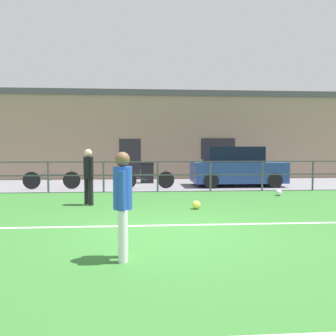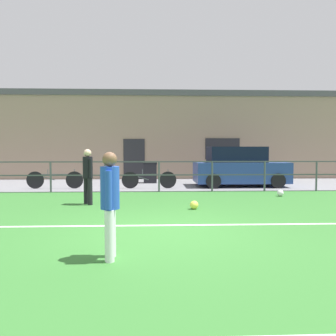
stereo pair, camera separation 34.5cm
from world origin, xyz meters
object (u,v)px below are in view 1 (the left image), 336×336
(bicycle_parked_1, at_px, (147,180))
(soccer_ball_match, at_px, (196,205))
(bicycle_parked_2, at_px, (52,180))
(parked_car_red, at_px, (236,167))
(trash_bin_0, at_px, (147,173))
(player_goalkeeper, at_px, (89,173))
(soccer_ball_spare, at_px, (279,193))
(player_striker, at_px, (123,199))

(bicycle_parked_1, bearing_deg, soccer_ball_match, -74.31)
(bicycle_parked_2, bearing_deg, bicycle_parked_1, -1.30)
(soccer_ball_match, xyz_separation_m, bicycle_parked_2, (-5.04, 4.64, 0.26))
(parked_car_red, xyz_separation_m, trash_bin_0, (-3.80, 1.44, -0.31))
(trash_bin_0, bearing_deg, player_goalkeeper, -106.66)
(parked_car_red, xyz_separation_m, bicycle_parked_1, (-3.82, -0.71, -0.44))
(player_goalkeeper, relative_size, bicycle_parked_2, 0.72)
(soccer_ball_spare, xyz_separation_m, trash_bin_0, (-4.48, 4.41, 0.39))
(parked_car_red, bearing_deg, player_striker, -114.70)
(soccer_ball_spare, height_order, parked_car_red, parked_car_red)
(bicycle_parked_2, bearing_deg, soccer_ball_spare, -15.86)
(soccer_ball_match, distance_m, trash_bin_0, 6.83)
(soccer_ball_spare, distance_m, trash_bin_0, 6.29)
(bicycle_parked_1, xyz_separation_m, trash_bin_0, (0.02, 2.14, 0.13))
(soccer_ball_match, relative_size, soccer_ball_spare, 1.03)
(bicycle_parked_2, xyz_separation_m, trash_bin_0, (3.78, 2.06, 0.12))
(soccer_ball_spare, height_order, bicycle_parked_1, bicycle_parked_1)
(parked_car_red, bearing_deg, trash_bin_0, 159.26)
(parked_car_red, bearing_deg, bicycle_parked_2, -175.32)
(trash_bin_0, bearing_deg, bicycle_parked_1, -90.66)
(player_goalkeeper, distance_m, bicycle_parked_2, 4.31)
(parked_car_red, bearing_deg, soccer_ball_match, -115.79)
(soccer_ball_spare, xyz_separation_m, bicycle_parked_2, (-8.26, 2.35, 0.27))
(player_striker, relative_size, parked_car_red, 0.41)
(player_goalkeeper, bearing_deg, bicycle_parked_2, 170.22)
(player_goalkeeper, xyz_separation_m, bicycle_parked_2, (-2.04, 3.75, -0.54))
(soccer_ball_spare, relative_size, bicycle_parked_1, 0.10)
(soccer_ball_match, bearing_deg, trash_bin_0, 100.61)
(player_striker, bearing_deg, soccer_ball_match, -24.29)
(soccer_ball_match, height_order, trash_bin_0, trash_bin_0)
(soccer_ball_match, distance_m, bicycle_parked_1, 4.74)
(player_striker, bearing_deg, soccer_ball_spare, -39.14)
(soccer_ball_match, distance_m, bicycle_parked_2, 6.86)
(player_striker, height_order, bicycle_parked_2, player_striker)
(parked_car_red, relative_size, bicycle_parked_1, 1.76)
(parked_car_red, xyz_separation_m, bicycle_parked_2, (-7.58, -0.62, -0.43))
(bicycle_parked_1, relative_size, trash_bin_0, 2.31)
(soccer_ball_spare, bearing_deg, player_striker, -128.09)
(player_striker, distance_m, trash_bin_0, 10.72)
(player_goalkeeper, bearing_deg, soccer_ball_spare, 64.37)
(player_striker, bearing_deg, trash_bin_0, -3.53)
(soccer_ball_spare, relative_size, parked_car_red, 0.06)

